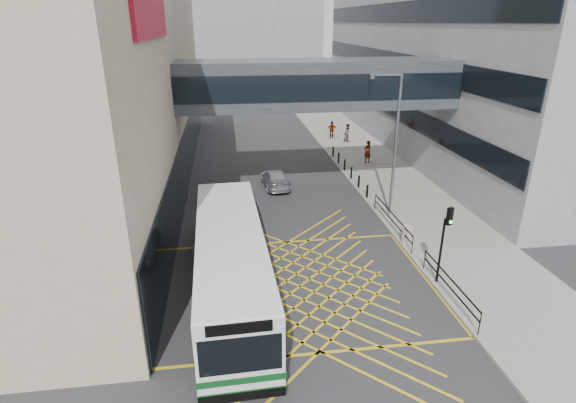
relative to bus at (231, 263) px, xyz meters
name	(u,v)px	position (x,y,z in m)	size (l,w,h in m)	color
ground	(300,286)	(3.08, 0.60, -1.80)	(120.00, 120.00, 0.00)	#333335
building_right	(512,36)	(27.06, 24.60, 8.20)	(24.09, 44.00, 20.00)	gray
building_far	(228,36)	(1.08, 60.60, 7.20)	(28.00, 16.00, 18.00)	gray
skybridge	(317,84)	(6.08, 12.60, 5.70)	(20.00, 4.10, 3.00)	#353A3F
pavement	(381,174)	(12.08, 15.60, -1.72)	(6.00, 54.00, 0.16)	gray
box_junction	(300,286)	(3.08, 0.60, -1.80)	(12.00, 9.00, 0.01)	gold
bus	(231,263)	(0.00, 0.00, 0.00)	(3.26, 12.07, 3.36)	silver
car_white	(212,234)	(-0.94, 5.02, -1.02)	(2.01, 4.90, 1.56)	silver
car_dark	(242,206)	(0.83, 8.85, -1.08)	(1.80, 4.61, 1.44)	#212227
car_silver	(275,178)	(3.43, 14.05, -1.15)	(1.78, 4.22, 1.31)	gray
traffic_light	(445,235)	(9.37, -0.19, 0.80)	(0.31, 0.44, 3.75)	black
street_lamp	(393,138)	(9.70, 7.75, 3.17)	(1.91, 0.30, 8.45)	slate
litter_bin	(407,235)	(9.44, 3.83, -1.17)	(0.55, 0.55, 0.95)	#ADA89E
kerb_railings	(415,243)	(9.23, 2.38, -0.92)	(0.05, 12.54, 1.00)	black
bollards	(348,169)	(9.33, 15.60, -1.19)	(0.14, 10.14, 0.90)	black
pedestrian_a	(367,152)	(11.74, 18.42, -0.69)	(0.76, 0.54, 1.90)	gray
pedestrian_b	(348,133)	(11.94, 25.43, -0.75)	(0.87, 0.51, 1.79)	gray
pedestrian_c	(332,130)	(10.74, 27.16, -0.77)	(1.03, 0.49, 1.73)	gray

